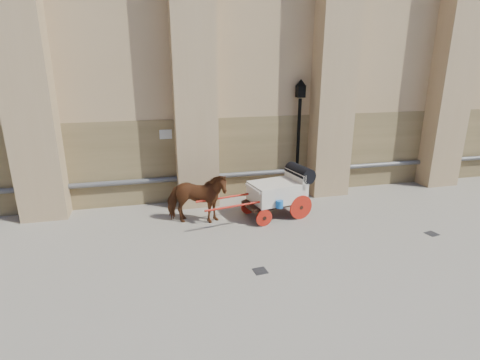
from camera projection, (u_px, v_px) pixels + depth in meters
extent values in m
plane|color=gray|center=(252.00, 246.00, 10.38)|extent=(90.00, 90.00, 0.00)
cube|color=olive|center=(274.00, 155.00, 14.23)|extent=(44.00, 0.35, 3.00)
cylinder|color=#59595B|center=(276.00, 172.00, 14.16)|extent=(42.00, 0.18, 0.18)
cube|color=beige|center=(166.00, 134.00, 12.86)|extent=(0.42, 0.04, 0.32)
imported|color=brown|center=(197.00, 199.00, 11.62)|extent=(2.10, 1.35, 1.64)
cube|color=black|center=(274.00, 202.00, 12.24)|extent=(2.10, 1.25, 0.11)
cube|color=beige|center=(277.00, 191.00, 12.17)|extent=(1.88, 1.42, 0.63)
cube|color=beige|center=(295.00, 178.00, 12.33)|extent=(0.34, 1.12, 0.49)
cube|color=beige|center=(256.00, 188.00, 11.80)|extent=(0.49, 1.02, 0.09)
cylinder|color=black|center=(300.00, 173.00, 12.34)|extent=(0.70, 1.19, 0.50)
cylinder|color=#B61D10|center=(301.00, 207.00, 12.05)|extent=(0.80, 0.20, 0.80)
cylinder|color=#B61D10|center=(283.00, 197.00, 13.01)|extent=(0.80, 0.20, 0.80)
cylinder|color=#B61D10|center=(264.00, 218.00, 11.56)|extent=(0.54, 0.15, 0.54)
cylinder|color=#B61D10|center=(248.00, 206.00, 12.52)|extent=(0.54, 0.15, 0.54)
cylinder|color=#B61D10|center=(238.00, 205.00, 11.22)|extent=(2.12, 0.47, 0.06)
cylinder|color=#B61D10|center=(228.00, 197.00, 11.92)|extent=(2.12, 0.47, 0.06)
cylinder|color=#155CB2|center=(279.00, 204.00, 11.57)|extent=(0.23, 0.23, 0.23)
cylinder|color=black|center=(298.00, 148.00, 13.95)|extent=(0.12, 0.12, 3.63)
cone|color=black|center=(296.00, 189.00, 14.44)|extent=(0.36, 0.36, 0.36)
cube|color=black|center=(301.00, 91.00, 13.33)|extent=(0.28, 0.28, 0.42)
cone|color=black|center=(301.00, 83.00, 13.24)|extent=(0.40, 0.40, 0.24)
cube|color=black|center=(260.00, 271.00, 9.11)|extent=(0.35, 0.35, 0.01)
cube|color=black|center=(432.00, 234.00, 11.09)|extent=(0.38, 0.38, 0.01)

